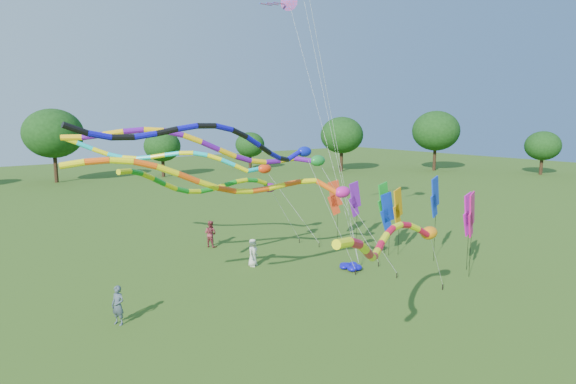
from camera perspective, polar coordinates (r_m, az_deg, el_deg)
ground at (r=24.24m, az=11.18°, el=-12.25°), size 160.00×160.00×0.00m
tree_ring at (r=23.01m, az=1.64°, el=0.86°), size 118.19×122.24×9.66m
tube_kite_red at (r=18.45m, az=13.19°, el=-5.30°), size 12.37×5.29×6.27m
tube_kite_orange at (r=21.74m, az=-4.08°, el=1.10°), size 15.52×3.36×7.78m
tube_kite_purple at (r=23.82m, az=-6.33°, el=4.88°), size 15.45×4.54×8.84m
tube_kite_blue at (r=19.66m, az=-5.84°, el=5.70°), size 14.68×1.95×9.08m
tube_kite_cyan at (r=29.82m, az=-11.01°, el=3.75°), size 13.87×6.50×8.10m
tube_kite_green at (r=27.01m, az=-7.45°, el=0.88°), size 13.33×3.91×6.97m
delta_kite_high_c at (r=32.06m, az=0.08°, el=21.54°), size 2.97×6.79×16.56m
banner_pole_orange at (r=30.65m, az=12.89°, el=-1.80°), size 1.16×0.30×4.34m
banner_pole_blue_a at (r=30.39m, az=11.67°, el=-2.34°), size 1.16×0.22×4.08m
banner_pole_green at (r=30.79m, az=11.27°, el=-1.13°), size 1.16×0.13×4.64m
banner_pole_violet at (r=33.33m, az=7.92°, el=-0.85°), size 1.16×0.09×4.30m
banner_pole_magenta_a at (r=27.41m, az=20.93°, el=-2.54°), size 1.13×0.44×4.77m
banner_pole_blue_b at (r=29.71m, az=17.01°, el=-0.59°), size 1.15×0.33×5.22m
banner_pole_magenta_b at (r=28.67m, az=20.54°, el=-2.51°), size 1.16×0.24×4.53m
banner_pole_red at (r=33.65m, az=5.57°, el=-0.68°), size 1.12×0.45×4.32m
blue_nylon_heap at (r=28.30m, az=7.45°, el=-8.58°), size 1.35×1.34×0.42m
person_a at (r=28.36m, az=-4.20°, el=-7.17°), size 0.95×0.87×1.64m
person_b at (r=21.97m, az=-19.51°, el=-12.55°), size 0.65×0.73×1.69m
person_c at (r=32.70m, az=-9.19°, el=-4.90°), size 1.01×1.09×1.81m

